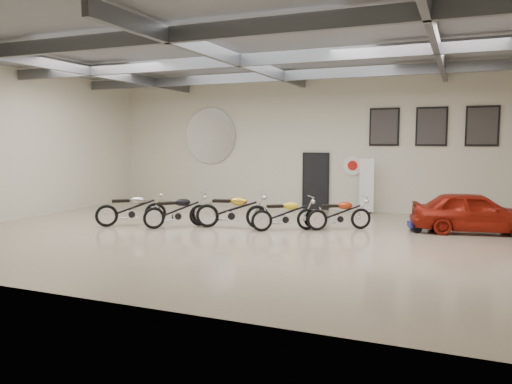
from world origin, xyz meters
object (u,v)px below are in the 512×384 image
at_px(motorcycle_silver, 131,208).
at_px(motorcycle_black, 177,210).
at_px(motorcycle_gold, 232,209).
at_px(motorcycle_red, 339,213).
at_px(vintage_car, 474,212).
at_px(go_kart, 434,223).
at_px(banner_stand, 367,187).
at_px(motorcycle_yellow, 285,213).

distance_m(motorcycle_silver, motorcycle_black, 1.49).
xyz_separation_m(motorcycle_gold, motorcycle_red, (3.02, 0.96, -0.07)).
bearing_deg(vintage_car, motorcycle_silver, 95.31).
distance_m(motorcycle_silver, vintage_car, 10.15).
xyz_separation_m(motorcycle_black, go_kart, (7.22, 2.22, -0.27)).
relative_size(motorcycle_silver, go_kart, 1.48).
bearing_deg(motorcycle_red, banner_stand, 54.56).
distance_m(motorcycle_silver, motorcycle_red, 6.35).
bearing_deg(go_kart, motorcycle_red, 178.02).
height_order(motorcycle_silver, motorcycle_red, motorcycle_silver).
bearing_deg(motorcycle_silver, motorcycle_yellow, -29.10).
xyz_separation_m(banner_stand, vintage_car, (3.49, -2.52, -0.39)).
bearing_deg(motorcycle_red, motorcycle_gold, 164.79).
bearing_deg(banner_stand, motorcycle_gold, -117.85).
distance_m(motorcycle_black, go_kart, 7.56).
bearing_deg(motorcycle_gold, motorcycle_red, 4.44).
distance_m(banner_stand, vintage_car, 4.32).
xyz_separation_m(motorcycle_red, vintage_car, (3.66, 1.04, 0.09)).
xyz_separation_m(motorcycle_yellow, motorcycle_red, (1.44, 0.74, -0.01)).
bearing_deg(go_kart, motorcycle_silver, 177.69).
xyz_separation_m(banner_stand, go_kart, (2.42, -2.79, -0.72)).
xyz_separation_m(motorcycle_black, motorcycle_gold, (1.61, 0.50, 0.05)).
distance_m(motorcycle_silver, motorcycle_gold, 3.18).
xyz_separation_m(motorcycle_silver, motorcycle_red, (6.10, 1.74, -0.05)).
distance_m(banner_stand, motorcycle_silver, 8.21).
bearing_deg(motorcycle_silver, motorcycle_gold, -26.90).
distance_m(motorcycle_yellow, go_kart, 4.31).
relative_size(motorcycle_gold, go_kart, 1.55).
relative_size(go_kart, vintage_car, 0.41).
bearing_deg(go_kart, vintage_car, -3.77).
bearing_deg(motorcycle_yellow, motorcycle_red, -6.55).
bearing_deg(motorcycle_red, motorcycle_yellow, 174.58).
bearing_deg(motorcycle_gold, motorcycle_silver, -178.91).
xyz_separation_m(banner_stand, motorcycle_gold, (-3.19, -4.51, -0.40)).
height_order(motorcycle_black, go_kart, motorcycle_black).
distance_m(motorcycle_gold, go_kart, 5.88).
relative_size(motorcycle_yellow, vintage_car, 0.56).
bearing_deg(vintage_car, banner_stand, 43.63).
relative_size(motorcycle_yellow, go_kart, 1.38).
distance_m(banner_stand, motorcycle_gold, 5.54).
xyz_separation_m(motorcycle_yellow, go_kart, (4.03, 1.51, -0.25)).
relative_size(motorcycle_black, go_kart, 1.43).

